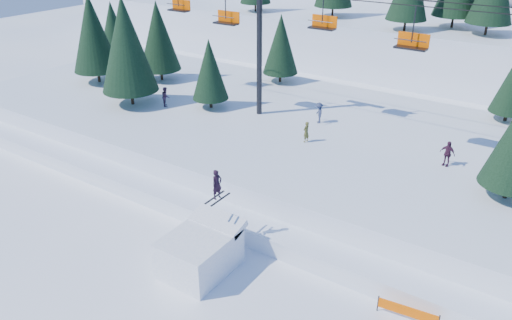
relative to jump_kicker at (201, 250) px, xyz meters
The scene contains 9 objects.
ground 3.33m from the jump_kicker, 42.65° to the right, with size 160.00×160.00×0.00m, color white.
mid_shelf 16.05m from the jump_kicker, 81.79° to the left, with size 70.00×22.00×2.50m, color white.
berm 6.35m from the jump_kicker, 68.73° to the left, with size 70.00×6.00×1.10m, color white.
jump_kicker is the anchor object (origin of this frame).
chairlift 18.24m from the jump_kicker, 77.53° to the left, with size 46.00×3.21×10.28m.
conifer_stand 17.39m from the jump_kicker, 81.31° to the left, with size 64.49×17.39×9.11m.
distant_skiers 15.36m from the jump_kicker, 88.80° to the left, with size 31.54×5.28×1.71m.
banner_near 10.78m from the jump_kicker, 12.49° to the left, with size 2.84×0.36×0.90m.
banner_far 11.86m from the jump_kicker, 19.68° to the left, with size 2.85×0.31×0.90m.
Camera 1 is at (12.14, -14.30, 17.16)m, focal length 35.00 mm.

